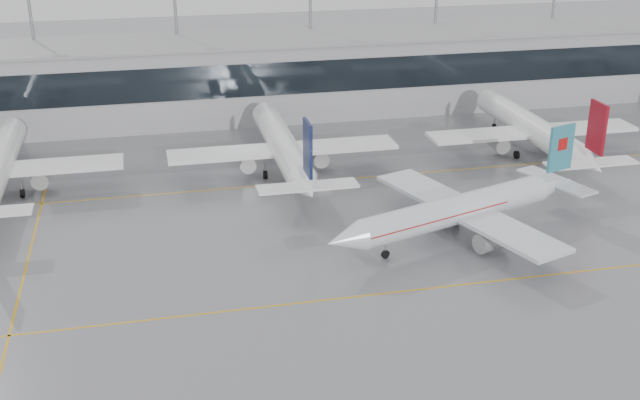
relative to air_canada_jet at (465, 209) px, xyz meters
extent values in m
plane|color=slate|center=(-15.56, -10.42, -3.23)|extent=(320.00, 320.00, 0.00)
cube|color=orange|center=(-15.56, -10.42, -3.22)|extent=(120.00, 0.25, 0.01)
cube|color=orange|center=(-15.56, 19.58, -3.22)|extent=(120.00, 0.25, 0.01)
cube|color=orange|center=(-45.56, 4.58, -3.22)|extent=(0.25, 60.00, 0.01)
cube|color=#9A9A9E|center=(-15.56, 51.58, 2.77)|extent=(180.00, 15.00, 12.00)
cube|color=black|center=(-15.56, 44.03, 4.27)|extent=(180.00, 0.20, 5.00)
cube|color=gray|center=(-15.56, 51.58, 8.97)|extent=(182.00, 16.00, 0.40)
cylinder|color=gray|center=(-48.56, 57.58, 7.77)|extent=(0.50, 0.50, 22.00)
cylinder|color=gray|center=(-26.56, 57.58, 7.77)|extent=(0.50, 0.50, 22.00)
cylinder|color=gray|center=(-4.56, 57.58, 7.77)|extent=(0.50, 0.50, 22.00)
cylinder|color=gray|center=(17.44, 57.58, 7.77)|extent=(0.50, 0.50, 22.00)
cylinder|color=gray|center=(39.44, 57.58, 7.77)|extent=(0.50, 0.50, 22.00)
cylinder|color=silver|center=(-1.24, -0.42, 0.11)|extent=(23.81, 10.73, 3.16)
cone|color=silver|center=(-14.54, -4.93, 0.11)|extent=(4.80, 4.28, 3.16)
cone|color=silver|center=(12.80, 4.35, 0.11)|extent=(6.32, 4.79, 3.16)
cube|color=silver|center=(0.18, 0.06, -0.29)|extent=(13.12, 26.30, 0.45)
cube|color=silver|center=(12.99, 4.41, 0.41)|extent=(5.88, 10.40, 0.25)
cube|color=teal|center=(13.18, 4.47, 4.39)|extent=(3.52, 1.49, 5.39)
cylinder|color=#A0A0A0|center=(1.25, -4.65, -1.79)|extent=(4.08, 3.15, 2.10)
cylinder|color=#A0A0A0|center=(-1.84, 4.44, -1.79)|extent=(4.08, 3.15, 2.10)
cylinder|color=gray|center=(-9.80, -3.33, -2.12)|extent=(0.20, 0.20, 1.31)
cylinder|color=black|center=(-9.80, -3.33, -2.78)|extent=(0.95, 0.57, 0.90)
cylinder|color=gray|center=(1.96, -2.08, -2.02)|extent=(0.24, 0.24, 1.31)
cylinder|color=black|center=(1.96, -2.08, -2.68)|extent=(1.19, 0.78, 1.10)
cylinder|color=gray|center=(0.29, 2.84, -2.02)|extent=(0.24, 0.24, 1.31)
cylinder|color=black|center=(0.29, 2.84, -2.68)|extent=(1.19, 0.78, 1.10)
cube|color=#B70F0F|center=(13.18, 4.47, 4.89)|extent=(1.47, 0.88, 1.40)
cube|color=#B70F0F|center=(-4.09, -1.39, 0.31)|extent=(18.07, 8.81, 0.12)
cone|color=white|center=(-50.56, 40.26, 0.57)|extent=(3.59, 4.00, 3.59)
cylinder|color=#A0A0A0|center=(-45.76, 23.58, -1.33)|extent=(2.10, 3.60, 2.10)
cylinder|color=gray|center=(-50.56, 35.26, -2.00)|extent=(0.20, 0.20, 1.56)
cylinder|color=black|center=(-50.56, 35.26, -2.78)|extent=(0.30, 0.90, 0.90)
cylinder|color=gray|center=(-47.96, 22.08, -1.90)|extent=(0.24, 0.24, 1.56)
cylinder|color=black|center=(-47.96, 22.08, -2.68)|extent=(0.45, 1.10, 1.10)
cylinder|color=white|center=(-15.56, 24.58, 0.57)|extent=(3.59, 27.36, 3.59)
cone|color=white|center=(-15.56, 40.26, 0.57)|extent=(3.59, 4.00, 3.59)
cone|color=white|center=(-15.56, 8.10, 0.57)|extent=(3.59, 5.60, 3.59)
cube|color=white|center=(-15.56, 23.08, 0.17)|extent=(29.64, 5.00, 0.45)
cube|color=white|center=(-15.56, 7.90, 0.87)|extent=(11.40, 2.80, 0.25)
cube|color=#0F183F|center=(-15.56, 7.70, 5.43)|extent=(0.35, 3.60, 6.12)
cylinder|color=#A0A0A0|center=(-20.36, 23.58, -1.33)|extent=(2.10, 3.60, 2.10)
cylinder|color=#A0A0A0|center=(-10.76, 23.58, -1.33)|extent=(2.10, 3.60, 2.10)
cylinder|color=gray|center=(-15.56, 35.26, -2.00)|extent=(0.20, 0.20, 1.56)
cylinder|color=black|center=(-15.56, 35.26, -2.78)|extent=(0.30, 0.90, 0.90)
cylinder|color=gray|center=(-18.16, 22.08, -1.90)|extent=(0.24, 0.24, 1.56)
cylinder|color=black|center=(-18.16, 22.08, -2.68)|extent=(0.45, 1.10, 1.10)
cylinder|color=gray|center=(-12.96, 22.08, -1.90)|extent=(0.24, 0.24, 1.56)
cylinder|color=black|center=(-12.96, 22.08, -2.68)|extent=(0.45, 1.10, 1.10)
cylinder|color=white|center=(19.44, 24.58, 0.57)|extent=(3.59, 27.36, 3.59)
cone|color=white|center=(19.44, 40.26, 0.57)|extent=(3.59, 4.00, 3.59)
cone|color=white|center=(19.44, 8.10, 0.57)|extent=(3.59, 5.60, 3.59)
cube|color=white|center=(19.44, 23.08, 0.17)|extent=(29.64, 5.00, 0.45)
cube|color=white|center=(19.44, 7.90, 0.87)|extent=(11.40, 2.80, 0.25)
cube|color=maroon|center=(19.44, 7.70, 5.43)|extent=(0.35, 3.60, 6.12)
cylinder|color=#A0A0A0|center=(14.64, 23.58, -1.33)|extent=(2.10, 3.60, 2.10)
cylinder|color=#A0A0A0|center=(24.24, 23.58, -1.33)|extent=(2.10, 3.60, 2.10)
cylinder|color=gray|center=(19.44, 35.26, -2.00)|extent=(0.20, 0.20, 1.56)
cylinder|color=black|center=(19.44, 35.26, -2.78)|extent=(0.30, 0.90, 0.90)
cylinder|color=gray|center=(16.84, 22.08, -1.90)|extent=(0.24, 0.24, 1.56)
cylinder|color=black|center=(16.84, 22.08, -2.68)|extent=(0.45, 1.10, 1.10)
cylinder|color=gray|center=(22.04, 22.08, -1.90)|extent=(0.24, 0.24, 1.56)
cylinder|color=black|center=(22.04, 22.08, -2.68)|extent=(0.45, 1.10, 1.10)
camera|label=1|loc=(-32.54, -73.68, 33.67)|focal=45.00mm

